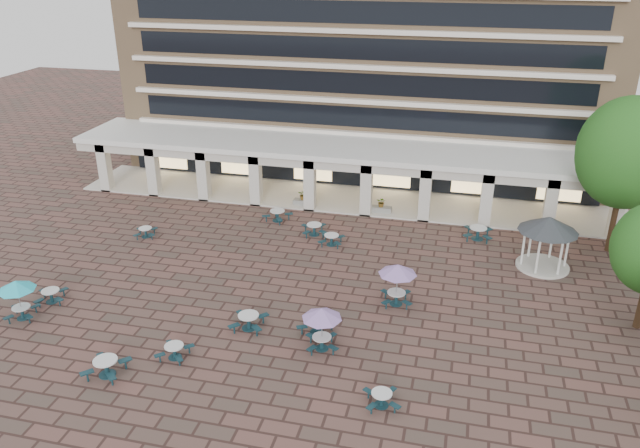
# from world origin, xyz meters

# --- Properties ---
(ground) EXTENTS (120.00, 120.00, 0.00)m
(ground) POSITION_xyz_m (0.00, 0.00, 0.00)
(ground) COLOR brown
(ground) RESTS_ON ground
(apartment_building) EXTENTS (40.00, 15.50, 25.20)m
(apartment_building) POSITION_xyz_m (0.00, 25.47, 12.60)
(apartment_building) COLOR tan
(apartment_building) RESTS_ON ground
(retail_arcade) EXTENTS (42.00, 6.60, 4.40)m
(retail_arcade) POSITION_xyz_m (0.00, 14.80, 3.00)
(retail_arcade) COLOR white
(retail_arcade) RESTS_ON ground
(picnic_table_0) EXTENTS (1.97, 1.97, 0.72)m
(picnic_table_0) POSITION_xyz_m (-12.71, -3.88, 0.43)
(picnic_table_0) COLOR #14333C
(picnic_table_0) RESTS_ON ground
(picnic_table_1) EXTENTS (1.90, 1.90, 0.84)m
(picnic_table_1) POSITION_xyz_m (-6.24, -8.96, 0.50)
(picnic_table_1) COLOR #14333C
(picnic_table_1) RESTS_ON ground
(picnic_table_2) EXTENTS (1.89, 1.89, 0.82)m
(picnic_table_2) POSITION_xyz_m (-1.19, -3.79, 0.49)
(picnic_table_2) COLOR #14333C
(picnic_table_2) RESTS_ON ground
(picnic_table_3) EXTENTS (1.80, 1.80, 0.68)m
(picnic_table_3) POSITION_xyz_m (6.34, -8.05, 0.41)
(picnic_table_3) COLOR #14333C
(picnic_table_3) RESTS_ON ground
(picnic_table_4) EXTENTS (1.95, 1.95, 2.25)m
(picnic_table_4) POSITION_xyz_m (-13.17, -5.72, 1.91)
(picnic_table_4) COLOR #14333C
(picnic_table_4) RESTS_ON ground
(picnic_table_5) EXTENTS (1.60, 1.60, 0.70)m
(picnic_table_5) POSITION_xyz_m (-3.80, -7.01, 0.42)
(picnic_table_5) COLOR #14333C
(picnic_table_5) RESTS_ON ground
(picnic_table_6) EXTENTS (1.98, 1.98, 2.28)m
(picnic_table_6) POSITION_xyz_m (2.89, -4.64, 1.94)
(picnic_table_6) COLOR #14333C
(picnic_table_6) RESTS_ON ground
(picnic_table_7) EXTENTS (2.01, 2.01, 0.75)m
(picnic_table_7) POSITION_xyz_m (2.31, -3.31, 0.45)
(picnic_table_7) COLOR #14333C
(picnic_table_7) RESTS_ON ground
(picnic_table_8) EXTENTS (1.75, 1.75, 0.66)m
(picnic_table_8) POSITION_xyz_m (-11.72, 5.05, 0.39)
(picnic_table_8) COLOR #14333C
(picnic_table_8) RESTS_ON ground
(picnic_table_9) EXTENTS (2.05, 2.05, 0.77)m
(picnic_table_9) POSITION_xyz_m (-0.70, 8.09, 0.46)
(picnic_table_9) COLOR #14333C
(picnic_table_9) RESTS_ON ground
(picnic_table_10) EXTENTS (1.62, 1.62, 0.72)m
(picnic_table_10) POSITION_xyz_m (0.79, 6.82, 0.43)
(picnic_table_10) COLOR #14333C
(picnic_table_10) RESTS_ON ground
(picnic_table_11) EXTENTS (2.11, 2.11, 2.44)m
(picnic_table_11) POSITION_xyz_m (5.89, 0.39, 2.07)
(picnic_table_11) COLOR #14333C
(picnic_table_11) RESTS_ON ground
(picnic_table_12) EXTENTS (2.11, 2.11, 0.80)m
(picnic_table_12) POSITION_xyz_m (-3.84, 9.75, 0.47)
(picnic_table_12) COLOR #14333C
(picnic_table_12) RESTS_ON ground
(picnic_table_13) EXTENTS (1.99, 1.99, 0.87)m
(picnic_table_13) POSITION_xyz_m (10.16, 10.00, 0.52)
(picnic_table_13) COLOR #14333C
(picnic_table_13) RESTS_ON ground
(gazebo) EXTENTS (3.58, 3.58, 3.33)m
(gazebo) POSITION_xyz_m (14.09, 6.83, 2.51)
(gazebo) COLOR beige
(gazebo) RESTS_ON ground
(tree_east_c) EXTENTS (6.04, 6.04, 10.07)m
(tree_east_c) POSITION_xyz_m (18.40, 10.25, 6.58)
(tree_east_c) COLOR #46301C
(tree_east_c) RESTS_ON ground
(planter_left) EXTENTS (1.50, 0.76, 1.31)m
(planter_left) POSITION_xyz_m (-2.76, 12.90, 0.55)
(planter_left) COLOR gray
(planter_left) RESTS_ON ground
(planter_right) EXTENTS (1.50, 0.72, 1.24)m
(planter_right) POSITION_xyz_m (3.20, 12.90, 0.49)
(planter_right) COLOR gray
(planter_right) RESTS_ON ground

